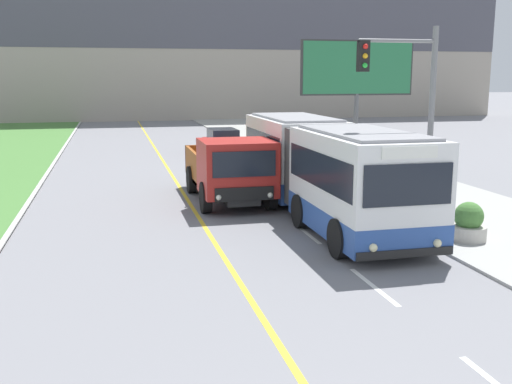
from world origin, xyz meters
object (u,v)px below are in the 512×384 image
at_px(billboard_large, 357,71).
at_px(planter_round_near, 468,224).
at_px(dump_truck, 232,171).
at_px(planter_round_far, 311,159).
at_px(traffic_light_mast, 410,105).
at_px(city_bus, 323,169).
at_px(planter_round_second, 399,192).
at_px(car_distant, 223,142).
at_px(planter_round_third, 347,173).

relative_size(billboard_large, planter_round_near, 5.90).
bearing_deg(dump_truck, planter_round_far, 52.61).
bearing_deg(planter_round_far, billboard_large, 23.90).
bearing_deg(dump_truck, traffic_light_mast, -54.20).
xyz_separation_m(dump_truck, planter_round_far, (5.18, 6.77, -0.62)).
relative_size(city_bus, planter_round_second, 10.08).
bearing_deg(planter_round_far, dump_truck, -127.39).
height_order(city_bus, planter_round_near, city_bus).
height_order(car_distant, traffic_light_mast, traffic_light_mast).
bearing_deg(planter_round_third, car_distant, 104.55).
bearing_deg(planter_round_second, city_bus, -174.12).
bearing_deg(city_bus, car_distant, 90.98).
relative_size(dump_truck, car_distant, 1.45).
relative_size(car_distant, planter_round_third, 3.93).
bearing_deg(dump_truck, city_bus, -41.64).
bearing_deg(car_distant, planter_round_near, -81.65).
xyz_separation_m(traffic_light_mast, planter_round_third, (1.41, 7.75, -3.12)).
bearing_deg(city_bus, planter_round_second, 5.88).
xyz_separation_m(planter_round_second, planter_round_third, (-0.14, 4.36, -0.03)).
bearing_deg(traffic_light_mast, planter_round_near, -35.10).
relative_size(traffic_light_mast, billboard_large, 0.93).
bearing_deg(planter_round_third, planter_round_second, -88.17).
bearing_deg(planter_round_near, billboard_large, 79.28).
distance_m(city_bus, planter_round_third, 5.49).
distance_m(car_distant, planter_round_third, 12.00).
xyz_separation_m(city_bus, planter_round_second, (2.88, 0.30, -0.95)).
bearing_deg(planter_round_near, traffic_light_mast, 144.90).
distance_m(dump_truck, billboard_large, 11.81).
bearing_deg(city_bus, planter_round_third, 59.56).
bearing_deg(traffic_light_mast, billboard_large, 72.94).
bearing_deg(planter_round_second, planter_round_near, -92.21).
bearing_deg(planter_round_third, traffic_light_mast, -100.33).
distance_m(billboard_large, planter_round_far, 5.11).
xyz_separation_m(planter_round_second, planter_round_far, (-0.23, 8.73, 0.00)).
bearing_deg(billboard_large, dump_truck, -134.81).
relative_size(billboard_large, planter_round_second, 5.41).
distance_m(dump_truck, planter_round_second, 5.78).
bearing_deg(planter_round_far, traffic_light_mast, -96.23).
height_order(car_distant, planter_round_near, car_distant).
xyz_separation_m(car_distant, billboard_large, (5.70, -6.02, 4.00)).
bearing_deg(city_bus, traffic_light_mast, -66.82).
relative_size(traffic_light_mast, planter_round_near, 5.47).
bearing_deg(planter_round_far, planter_round_third, -88.81).
bearing_deg(dump_truck, car_distant, 80.88).
height_order(billboard_large, planter_round_second, billboard_large).
distance_m(dump_truck, car_distant, 14.22).
height_order(dump_truck, planter_round_far, dump_truck).
distance_m(city_bus, planter_round_far, 9.45).
bearing_deg(planter_round_near, planter_round_third, 89.81).
bearing_deg(planter_round_second, dump_truck, 160.14).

